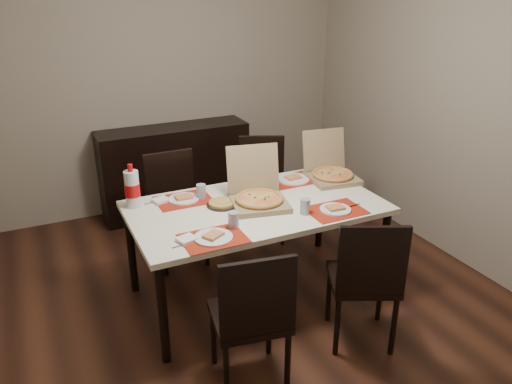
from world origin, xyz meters
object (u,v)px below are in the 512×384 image
dining_table (256,213)px  chair_far_left (175,203)px  chair_near_left (252,315)px  chair_far_right (262,183)px  dip_bowl (256,192)px  soda_bottle (132,189)px  sideboard (175,170)px  pizza_box_center (258,196)px  chair_near_right (366,277)px

dining_table → chair_far_left: chair_far_left is taller
chair_far_left → chair_near_left: bearing=-92.0°
chair_far_left → chair_far_right: bearing=6.0°
chair_far_right → dining_table: bearing=-118.5°
dining_table → chair_far_left: size_ratio=1.94×
dip_bowl → soda_bottle: (-0.89, 0.16, 0.12)m
dining_table → sideboard: bearing=93.0°
chair_near_left → dip_bowl: 1.20m
pizza_box_center → soda_bottle: 0.89m
sideboard → chair_far_right: bearing=-55.9°
sideboard → dip_bowl: 1.61m
chair_near_right → chair_far_left: (-0.75, 1.63, 0.00)m
pizza_box_center → dip_bowl: (0.06, 0.17, -0.04)m
chair_far_right → pizza_box_center: pizza_box_center is taller
sideboard → pizza_box_center: 1.78m
chair_near_left → dining_table: bearing=63.4°
dining_table → pizza_box_center: 0.13m
chair_near_left → chair_far_left: 1.68m
dip_bowl → chair_far_left: bearing=126.6°
pizza_box_center → soda_bottle: pizza_box_center is taller
dining_table → soda_bottle: (-0.80, 0.35, 0.20)m
chair_near_right → dip_bowl: bearing=106.0°
chair_near_right → chair_near_left: bearing=-177.1°
soda_bottle → chair_near_right: bearing=-45.0°
pizza_box_center → dip_bowl: pizza_box_center is taller
dining_table → chair_far_left: bearing=115.0°
chair_near_left → chair_near_right: 0.81m
sideboard → chair_far_right: chair_far_right is taller
chair_near_right → chair_far_right: size_ratio=1.00×
sideboard → chair_near_right: bearing=-79.8°
dip_bowl → soda_bottle: bearing=169.5°
chair_near_left → chair_far_right: (0.92, 1.77, 0.00)m
chair_far_right → chair_near_right: bearing=-93.7°
chair_near_left → pizza_box_center: size_ratio=1.87×
dining_table → dip_bowl: bearing=65.6°
sideboard → dining_table: 1.77m
chair_far_left → chair_near_right: bearing=-65.3°
soda_bottle → sideboard: bearing=63.2°
sideboard → pizza_box_center: bearing=-86.3°
chair_far_right → dip_bowl: bearing=-119.5°
dining_table → dip_bowl: 0.22m
sideboard → chair_far_left: size_ratio=1.61×
dip_bowl → chair_near_left: bearing=-116.2°
chair_far_right → soda_bottle: soda_bottle is taller
dip_bowl → soda_bottle: 0.91m
pizza_box_center → chair_near_right: bearing=-67.2°
chair_near_right → chair_far_right: (0.11, 1.73, 0.00)m
chair_near_right → pizza_box_center: size_ratio=1.87×
chair_near_left → chair_near_right: (0.81, 0.04, 0.00)m
pizza_box_center → chair_far_left: bearing=116.7°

